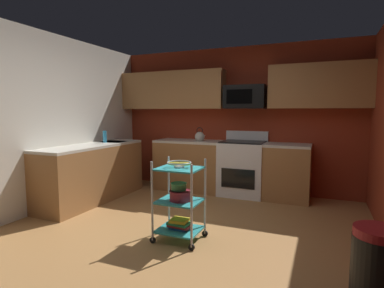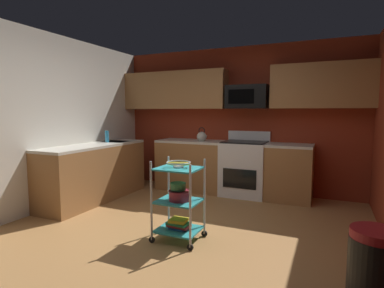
% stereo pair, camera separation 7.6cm
% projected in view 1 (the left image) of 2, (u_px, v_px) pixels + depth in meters
% --- Properties ---
extents(floor, '(4.40, 4.80, 0.04)m').
position_uv_depth(floor, '(177.00, 238.00, 3.58)').
color(floor, '#A87542').
rests_on(floor, ground).
extents(wall_back, '(4.52, 0.06, 2.60)m').
position_uv_depth(wall_back, '(234.00, 120.00, 5.67)').
color(wall_back, maroon).
rests_on(wall_back, ground).
extents(wall_left, '(0.06, 4.80, 2.60)m').
position_uv_depth(wall_left, '(33.00, 122.00, 4.31)').
color(wall_left, silver).
rests_on(wall_left, ground).
extents(counter_run, '(3.57, 2.59, 0.92)m').
position_uv_depth(counter_run, '(173.00, 169.00, 5.27)').
color(counter_run, '#9E6B3D').
rests_on(counter_run, ground).
extents(oven_range, '(0.76, 0.65, 1.10)m').
position_uv_depth(oven_range, '(243.00, 168.00, 5.35)').
color(oven_range, white).
rests_on(oven_range, ground).
extents(upper_cabinets, '(4.40, 0.33, 0.70)m').
position_uv_depth(upper_cabinets, '(228.00, 89.00, 5.45)').
color(upper_cabinets, '#9E6B3D').
extents(microwave, '(0.70, 0.39, 0.40)m').
position_uv_depth(microwave, '(245.00, 97.00, 5.32)').
color(microwave, black).
extents(rolling_cart, '(0.54, 0.42, 0.91)m').
position_uv_depth(rolling_cart, '(179.00, 201.00, 3.45)').
color(rolling_cart, silver).
rests_on(rolling_cart, ground).
extents(fruit_bowl, '(0.27, 0.27, 0.07)m').
position_uv_depth(fruit_bowl, '(179.00, 164.00, 3.41)').
color(fruit_bowl, silver).
rests_on(fruit_bowl, rolling_cart).
extents(mixing_bowl_large, '(0.25, 0.25, 0.11)m').
position_uv_depth(mixing_bowl_large, '(180.00, 195.00, 3.44)').
color(mixing_bowl_large, maroon).
rests_on(mixing_bowl_large, rolling_cart).
extents(mixing_bowl_small, '(0.18, 0.18, 0.08)m').
position_uv_depth(mixing_bowl_small, '(179.00, 186.00, 3.44)').
color(mixing_bowl_small, '#387F4C').
rests_on(mixing_bowl_small, rolling_cart).
extents(book_stack, '(0.27, 0.20, 0.11)m').
position_uv_depth(book_stack, '(179.00, 224.00, 3.48)').
color(book_stack, '#1E4C8C').
rests_on(book_stack, rolling_cart).
extents(kettle, '(0.21, 0.18, 0.26)m').
position_uv_depth(kettle, '(200.00, 136.00, 5.61)').
color(kettle, beige).
rests_on(kettle, counter_run).
extents(dish_soap_bottle, '(0.06, 0.06, 0.20)m').
position_uv_depth(dish_soap_bottle, '(105.00, 137.00, 5.27)').
color(dish_soap_bottle, '#2D8CBF').
rests_on(dish_soap_bottle, counter_run).
extents(trash_can, '(0.34, 0.42, 0.66)m').
position_uv_depth(trash_can, '(377.00, 275.00, 2.13)').
color(trash_can, black).
rests_on(trash_can, ground).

